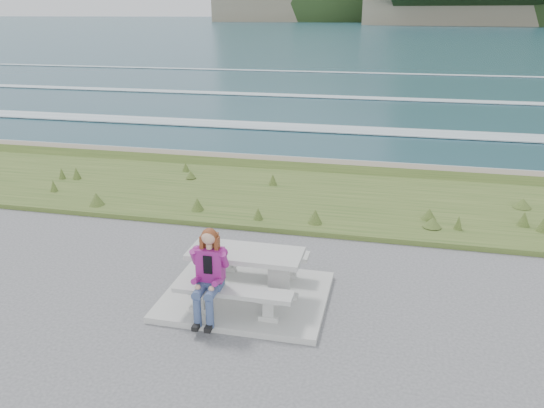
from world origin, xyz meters
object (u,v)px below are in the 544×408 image
picnic_table (246,261)px  seated_woman (208,288)px  bench_seaward (257,256)px  bench_landward (233,295)px

picnic_table → seated_woman: size_ratio=1.31×
bench_seaward → seated_woman: size_ratio=1.31×
bench_landward → seated_woman: seated_woman is taller
seated_woman → bench_landward: bearing=20.2°
bench_seaward → seated_woman: seated_woman is taller
seated_woman → picnic_table: bearing=66.9°
picnic_table → seated_woman: 0.90m
picnic_table → seated_woman: bearing=-112.1°
bench_landward → bench_seaward: size_ratio=1.00×
picnic_table → bench_landward: 0.74m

